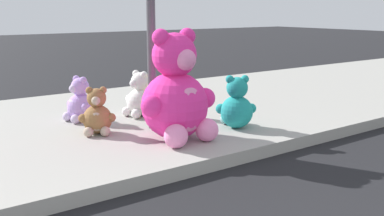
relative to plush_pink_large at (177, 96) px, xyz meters
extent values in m
cube|color=#9E9B93|center=(-0.98, 1.39, -0.59)|extent=(28.00, 4.40, 0.15)
cylinder|color=#4C4C51|center=(0.02, 0.59, 1.08)|extent=(0.11, 0.11, 3.20)
sphere|color=#F22D93|center=(0.00, 0.04, -0.12)|extent=(0.79, 0.79, 0.79)
ellipsoid|color=pink|center=(0.00, -0.24, -0.12)|extent=(0.44, 0.18, 0.51)
sphere|color=#F22D93|center=(0.00, 0.04, 0.47)|extent=(0.52, 0.52, 0.52)
sphere|color=pink|center=(0.00, -0.18, 0.44)|extent=(0.24, 0.24, 0.24)
sphere|color=#F22D93|center=(0.18, 0.04, 0.67)|extent=(0.20, 0.20, 0.20)
sphere|color=#F22D93|center=(0.38, -0.05, -0.06)|extent=(0.25, 0.25, 0.25)
sphere|color=pink|center=(0.22, -0.29, -0.38)|extent=(0.27, 0.27, 0.27)
sphere|color=#F22D93|center=(-0.18, 0.04, 0.67)|extent=(0.20, 0.20, 0.20)
sphere|color=#F22D93|center=(-0.37, -0.07, -0.06)|extent=(0.25, 0.25, 0.25)
sphere|color=pink|center=(-0.21, -0.30, -0.38)|extent=(0.27, 0.27, 0.27)
sphere|color=yellow|center=(0.61, 0.94, -0.37)|extent=(0.30, 0.30, 0.30)
ellipsoid|color=#F0DB80|center=(0.52, 1.00, -0.37)|extent=(0.14, 0.17, 0.19)
sphere|color=yellow|center=(0.61, 0.94, -0.14)|extent=(0.20, 0.20, 0.20)
sphere|color=#F0DB80|center=(0.54, 0.98, -0.16)|extent=(0.09, 0.09, 0.09)
sphere|color=yellow|center=(0.58, 0.88, -0.07)|extent=(0.07, 0.07, 0.07)
sphere|color=yellow|center=(0.51, 0.84, -0.34)|extent=(0.09, 0.09, 0.09)
sphere|color=#F0DB80|center=(0.46, 0.94, -0.46)|extent=(0.10, 0.10, 0.10)
sphere|color=yellow|center=(0.65, 1.00, -0.07)|extent=(0.07, 0.07, 0.07)
sphere|color=yellow|center=(0.66, 1.08, -0.34)|extent=(0.09, 0.09, 0.09)
sphere|color=#F0DB80|center=(0.55, 1.08, -0.46)|extent=(0.10, 0.10, 0.10)
sphere|color=white|center=(0.23, 1.27, -0.32)|extent=(0.40, 0.40, 0.40)
ellipsoid|color=white|center=(0.08, 1.25, -0.32)|extent=(0.12, 0.23, 0.26)
sphere|color=white|center=(0.23, 1.27, -0.02)|extent=(0.26, 0.26, 0.26)
sphere|color=white|center=(0.12, 1.26, -0.03)|extent=(0.12, 0.12, 0.12)
sphere|color=white|center=(0.24, 1.18, 0.09)|extent=(0.10, 0.10, 0.10)
sphere|color=white|center=(0.21, 1.08, -0.29)|extent=(0.12, 0.12, 0.12)
sphere|color=white|center=(0.08, 1.14, -0.45)|extent=(0.14, 0.14, 0.14)
sphere|color=white|center=(0.21, 1.36, 0.09)|extent=(0.10, 0.10, 0.10)
sphere|color=white|center=(0.15, 1.45, -0.29)|extent=(0.12, 0.12, 0.12)
sphere|color=white|center=(0.04, 1.36, -0.45)|extent=(0.14, 0.14, 0.14)
sphere|color=olive|center=(-0.66, 0.76, -0.34)|extent=(0.36, 0.36, 0.36)
ellipsoid|color=tan|center=(-0.72, 0.64, -0.34)|extent=(0.21, 0.16, 0.23)
sphere|color=olive|center=(-0.66, 0.76, -0.07)|extent=(0.23, 0.23, 0.23)
sphere|color=tan|center=(-0.71, 0.67, -0.08)|extent=(0.11, 0.11, 0.11)
sphere|color=olive|center=(-0.59, 0.72, 0.02)|extent=(0.09, 0.09, 0.09)
sphere|color=olive|center=(-0.54, 0.64, -0.31)|extent=(0.11, 0.11, 0.11)
sphere|color=tan|center=(-0.65, 0.58, -0.45)|extent=(0.12, 0.12, 0.12)
sphere|color=olive|center=(-0.74, 0.80, 0.02)|extent=(0.09, 0.09, 0.09)
sphere|color=olive|center=(-0.83, 0.80, -0.31)|extent=(0.11, 0.11, 0.11)
sphere|color=tan|center=(-0.82, 0.67, -0.45)|extent=(0.12, 0.12, 0.12)
sphere|color=teal|center=(0.90, -0.03, -0.31)|extent=(0.42, 0.42, 0.42)
ellipsoid|color=#7BBFBC|center=(0.98, 0.10, -0.31)|extent=(0.24, 0.20, 0.27)
sphere|color=teal|center=(0.90, -0.03, 0.01)|extent=(0.28, 0.28, 0.28)
sphere|color=#7BBFBC|center=(0.96, 0.07, -0.01)|extent=(0.13, 0.13, 0.13)
sphere|color=teal|center=(0.82, 0.02, 0.12)|extent=(0.10, 0.10, 0.10)
sphere|color=teal|center=(0.76, 0.12, -0.27)|extent=(0.13, 0.13, 0.13)
sphere|color=#7BBFBC|center=(0.90, 0.18, -0.44)|extent=(0.14, 0.14, 0.14)
sphere|color=teal|center=(0.98, -0.08, 0.12)|extent=(0.10, 0.10, 0.10)
sphere|color=teal|center=(1.10, -0.09, -0.27)|extent=(0.13, 0.13, 0.13)
sphere|color=#7BBFBC|center=(1.09, 0.06, -0.44)|extent=(0.14, 0.14, 0.14)
sphere|color=#B28CD8|center=(-0.57, 1.50, -0.33)|extent=(0.38, 0.38, 0.38)
ellipsoid|color=silver|center=(-0.71, 1.48, -0.33)|extent=(0.12, 0.22, 0.24)
sphere|color=#B28CD8|center=(-0.57, 1.50, -0.05)|extent=(0.25, 0.25, 0.25)
sphere|color=silver|center=(-0.68, 1.48, -0.06)|extent=(0.11, 0.11, 0.11)
sphere|color=#B28CD8|center=(-0.56, 1.41, 0.05)|extent=(0.09, 0.09, 0.09)
sphere|color=#B28CD8|center=(-0.59, 1.31, -0.30)|extent=(0.12, 0.12, 0.12)
sphere|color=silver|center=(-0.71, 1.37, -0.45)|extent=(0.13, 0.13, 0.13)
sphere|color=#B28CD8|center=(-0.59, 1.58, 0.05)|extent=(0.09, 0.09, 0.09)
sphere|color=#B28CD8|center=(-0.65, 1.67, -0.30)|extent=(0.12, 0.12, 0.12)
sphere|color=silver|center=(-0.75, 1.57, -0.45)|extent=(0.13, 0.13, 0.13)
camera|label=1|loc=(-2.81, -4.24, 0.99)|focal=41.89mm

